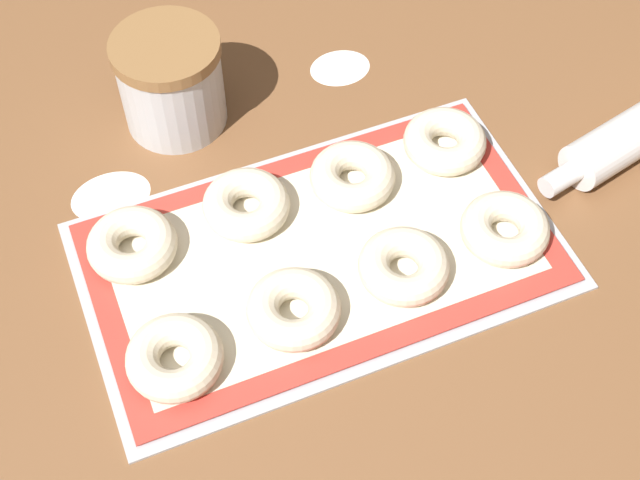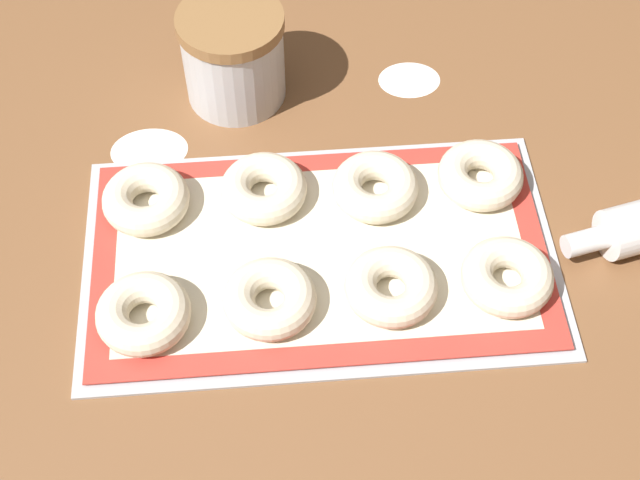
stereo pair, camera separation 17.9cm
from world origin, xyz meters
name	(u,v)px [view 1 (the left image)]	position (x,y,z in m)	size (l,w,h in m)	color
ground_plane	(311,260)	(0.00, 0.00, 0.00)	(2.80, 2.80, 0.00)	brown
baking_tray	(320,253)	(0.01, 0.00, 0.00)	(0.54, 0.32, 0.01)	#B2B5BA
baking_mat	(320,250)	(0.01, 0.00, 0.01)	(0.52, 0.29, 0.00)	red
bagel_front_far_left	(175,358)	(-0.18, -0.08, 0.03)	(0.10, 0.10, 0.04)	beige
bagel_front_mid_left	(294,309)	(-0.05, -0.07, 0.03)	(0.10, 0.10, 0.04)	beige
bagel_front_mid_right	(404,266)	(0.08, -0.06, 0.03)	(0.10, 0.10, 0.04)	beige
bagel_front_far_right	(505,229)	(0.21, -0.06, 0.03)	(0.10, 0.10, 0.04)	beige
bagel_back_far_left	(132,245)	(-0.18, 0.08, 0.03)	(0.10, 0.10, 0.04)	beige
bagel_back_mid_left	(246,205)	(-0.05, 0.08, 0.03)	(0.10, 0.10, 0.04)	beige
bagel_back_mid_right	(352,176)	(0.08, 0.07, 0.03)	(0.10, 0.10, 0.04)	beige
bagel_back_far_right	(445,141)	(0.21, 0.08, 0.03)	(0.10, 0.10, 0.04)	beige
flour_canister	(171,82)	(-0.08, 0.27, 0.06)	(0.13, 0.13, 0.13)	silver
flour_patch_near	(340,67)	(0.15, 0.28, 0.00)	(0.08, 0.07, 0.00)	white
flour_patch_far	(111,195)	(-0.19, 0.18, 0.00)	(0.10, 0.07, 0.00)	white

